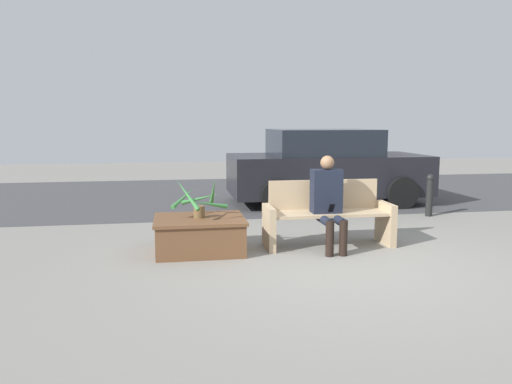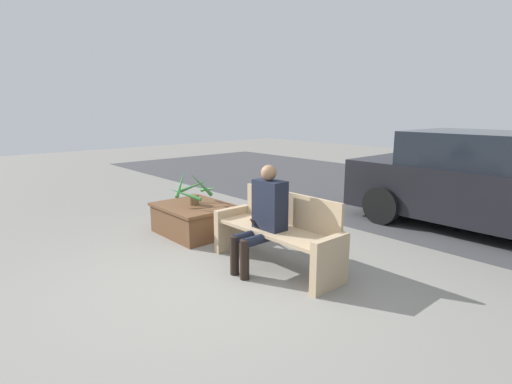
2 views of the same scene
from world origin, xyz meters
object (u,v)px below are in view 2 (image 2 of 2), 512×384
Objects in this scene: person_seated at (264,214)px; parked_car at (486,183)px; planter_box at (195,218)px; bench at (278,232)px; potted_plant at (194,191)px.

person_seated is 0.31× the size of parked_car.
person_seated reaches higher than planter_box.
potted_plant reaches higher than bench.
parked_car is at bearing 72.97° from bench.
potted_plant is (-1.71, -0.05, 0.24)m from bench.
potted_plant is at bearing -178.17° from bench.
planter_box is at bearing 175.65° from person_seated.
bench is 0.44× the size of parked_car.
person_seated is (-0.05, -0.19, 0.25)m from bench.
potted_plant is (-0.00, 0.01, 0.42)m from planter_box.
person_seated is 3.74m from parked_car.
parked_car is (2.75, 3.45, 0.07)m from potted_plant.
bench reaches higher than planter_box.
person_seated is at bearing -105.33° from bench.
bench is 3.56m from parked_car.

